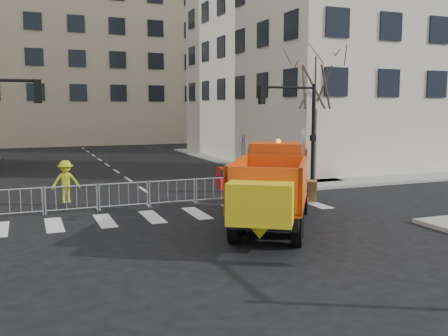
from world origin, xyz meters
name	(u,v)px	position (x,y,z in m)	size (l,w,h in m)	color
ground	(234,252)	(0.00, 0.00, 0.00)	(120.00, 120.00, 0.00)	black
sidewalk_back	(160,200)	(0.00, 8.50, 0.07)	(64.00, 5.00, 0.15)	gray
building_far	(69,43)	(0.00, 52.00, 12.00)	(30.00, 18.00, 24.00)	#C0B293
traffic_light_right	(313,136)	(8.50, 9.50, 2.70)	(0.18, 0.18, 5.40)	black
crowd_barriers	(148,194)	(-0.75, 7.60, 0.55)	(12.60, 0.60, 1.10)	#9EA0A5
street_tree	(315,116)	(9.20, 10.50, 3.75)	(3.00, 3.00, 7.50)	#382B21
plow_truck	(273,185)	(2.36, 2.14, 1.53)	(6.83, 8.72, 3.45)	black
cop_a	(278,185)	(4.04, 4.98, 1.01)	(0.74, 0.49, 2.03)	black
cop_b	(283,177)	(5.37, 7.00, 1.02)	(0.99, 0.77, 2.04)	black
cop_c	(276,186)	(4.15, 5.35, 0.92)	(1.08, 0.45, 1.84)	black
worker	(66,182)	(-4.00, 8.95, 1.06)	(1.17, 0.67, 1.81)	#B5C216
newspaper_box	(222,178)	(3.50, 9.81, 0.70)	(0.45, 0.40, 1.10)	#B2120D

